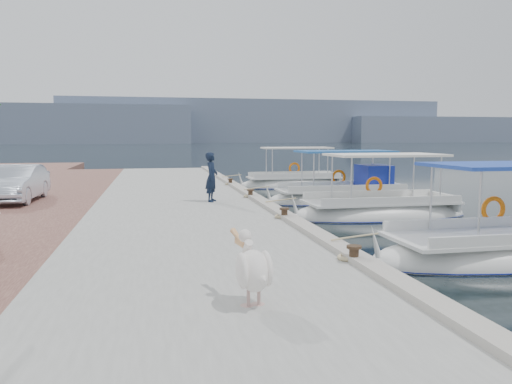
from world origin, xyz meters
TOP-DOWN VIEW (x-y plane):
  - ground at (0.00, 0.00)m, footprint 400.00×400.00m
  - concrete_quay at (-3.00, 5.00)m, footprint 6.00×40.00m
  - quay_curb at (-0.22, 5.00)m, footprint 0.44×40.00m
  - cobblestone_strip at (-8.00, 5.00)m, footprint 4.00×40.00m
  - distant_hills at (29.61, 201.49)m, footprint 330.00×60.00m
  - fishing_caique_c at (3.84, 4.14)m, footprint 6.50×2.44m
  - fishing_caique_d at (4.05, 8.13)m, footprint 6.71×2.25m
  - fishing_caique_e at (3.73, 14.70)m, footprint 6.29×1.98m
  - mooring_bollards at (-0.35, 1.50)m, footprint 0.28×20.28m
  - pelican at (-2.65, -5.40)m, footprint 0.55×1.32m
  - fisherman at (-1.92, 5.72)m, footprint 0.62×0.75m
  - parked_car at (-8.77, 7.19)m, footprint 1.53×4.03m

SIDE VIEW (x-z plane):
  - ground at x=0.00m, z-range 0.00..0.00m
  - fishing_caique_c at x=3.84m, z-range -1.29..1.54m
  - fishing_caique_e at x=3.73m, z-range -1.29..1.54m
  - fishing_caique_d at x=4.05m, z-range -1.22..1.61m
  - concrete_quay at x=-3.00m, z-range 0.00..0.50m
  - cobblestone_strip at x=-8.00m, z-range 0.00..0.50m
  - quay_curb at x=-0.22m, z-range 0.50..0.62m
  - mooring_bollards at x=-0.35m, z-range 0.53..0.86m
  - pelican at x=-2.65m, z-range 0.52..1.53m
  - parked_car at x=-8.77m, z-range 0.50..1.81m
  - fisherman at x=-1.92m, z-range 0.50..2.28m
  - distant_hills at x=29.61m, z-range -1.39..16.61m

